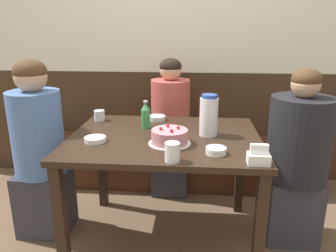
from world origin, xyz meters
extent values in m
plane|color=brown|center=(0.00, 0.00, 0.00)|extent=(12.00, 12.00, 0.00)
cube|color=#3D2819|center=(0.00, 1.05, 0.51)|extent=(4.80, 0.04, 1.01)
cube|color=#472314|center=(0.00, 0.83, 0.22)|extent=(2.57, 0.38, 0.44)
cube|color=black|center=(0.00, 0.00, 0.74)|extent=(1.19, 0.92, 0.03)
cube|color=black|center=(-0.54, -0.41, 0.36)|extent=(0.06, 0.06, 0.72)
cube|color=black|center=(0.54, -0.41, 0.36)|extent=(0.06, 0.06, 0.72)
cube|color=black|center=(-0.54, 0.41, 0.36)|extent=(0.06, 0.06, 0.72)
cube|color=black|center=(0.54, 0.41, 0.36)|extent=(0.06, 0.06, 0.72)
cylinder|color=white|center=(0.04, -0.14, 0.76)|extent=(0.25, 0.25, 0.01)
cylinder|color=#C67A84|center=(0.04, -0.14, 0.80)|extent=(0.21, 0.21, 0.08)
sphere|color=red|center=(0.09, -0.13, 0.85)|extent=(0.02, 0.02, 0.02)
sphere|color=red|center=(0.03, -0.09, 0.85)|extent=(0.02, 0.02, 0.02)
sphere|color=red|center=(-0.01, -0.16, 0.85)|extent=(0.02, 0.02, 0.02)
sphere|color=red|center=(0.06, -0.19, 0.85)|extent=(0.02, 0.02, 0.02)
cylinder|color=white|center=(0.27, 0.04, 0.87)|extent=(0.11, 0.11, 0.24)
cylinder|color=#28479E|center=(0.27, 0.04, 1.00)|extent=(0.10, 0.10, 0.02)
cylinder|color=#388E4C|center=(-0.14, 0.16, 0.82)|extent=(0.06, 0.06, 0.13)
cone|color=#388E4C|center=(-0.14, 0.16, 0.90)|extent=(0.06, 0.06, 0.05)
cylinder|color=silver|center=(-0.14, 0.16, 0.93)|extent=(0.03, 0.03, 0.01)
cube|color=white|center=(0.51, -0.40, 0.78)|extent=(0.11, 0.08, 0.05)
cube|color=white|center=(0.51, -0.40, 0.83)|extent=(0.09, 0.03, 0.05)
cylinder|color=white|center=(0.30, -0.28, 0.77)|extent=(0.11, 0.11, 0.04)
cylinder|color=white|center=(-0.40, -0.14, 0.77)|extent=(0.13, 0.13, 0.03)
cylinder|color=white|center=(-0.09, 0.36, 0.77)|extent=(0.12, 0.12, 0.03)
cylinder|color=silver|center=(0.08, -0.40, 0.80)|extent=(0.08, 0.08, 0.10)
cylinder|color=silver|center=(-0.51, 0.31, 0.79)|extent=(0.08, 0.08, 0.08)
cube|color=#33333D|center=(0.85, 0.09, 0.23)|extent=(0.34, 0.30, 0.45)
cylinder|color=black|center=(0.85, 0.09, 0.72)|extent=(0.39, 0.39, 0.55)
sphere|color=tan|center=(0.85, 0.09, 1.08)|extent=(0.18, 0.18, 0.18)
ellipsoid|color=#4C331E|center=(0.85, 0.09, 1.11)|extent=(0.18, 0.18, 0.13)
cube|color=#33333D|center=(-0.02, 0.72, 0.23)|extent=(0.30, 0.34, 0.45)
cylinder|color=#BC4C47|center=(-0.02, 0.72, 0.72)|extent=(0.32, 0.32, 0.54)
sphere|color=tan|center=(-0.02, 0.72, 1.07)|extent=(0.18, 0.18, 0.18)
ellipsoid|color=black|center=(-0.02, 0.72, 1.10)|extent=(0.18, 0.18, 0.13)
cube|color=#33333D|center=(-0.85, 0.04, 0.23)|extent=(0.34, 0.30, 0.45)
cylinder|color=#4C70AD|center=(-0.85, 0.04, 0.73)|extent=(0.34, 0.34, 0.57)
sphere|color=tan|center=(-0.85, 0.04, 1.11)|extent=(0.20, 0.20, 0.20)
ellipsoid|color=#4C331E|center=(-0.85, 0.04, 1.14)|extent=(0.21, 0.21, 0.15)
camera|label=1|loc=(0.19, -1.94, 1.41)|focal=35.00mm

